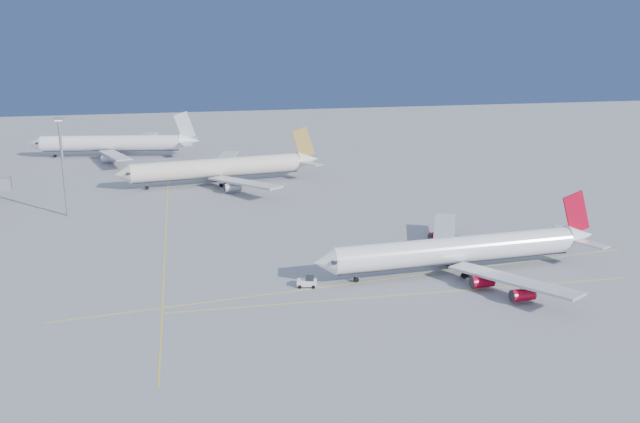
{
  "coord_description": "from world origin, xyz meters",
  "views": [
    {
      "loc": [
        -34.81,
        -132.75,
        50.99
      ],
      "look_at": [
        -4.83,
        21.22,
        7.0
      ],
      "focal_mm": 40.0,
      "sensor_mm": 36.0,
      "label": 1
    }
  ],
  "objects_px": {
    "airliner_third": "(115,143)",
    "pushback_tug": "(307,282)",
    "light_mast": "(62,159)",
    "airliner_etihad": "(221,168)",
    "airliner_virgin": "(461,250)"
  },
  "relations": [
    {
      "from": "airliner_third",
      "to": "pushback_tug",
      "type": "relative_size",
      "value": 15.02
    },
    {
      "from": "airliner_third",
      "to": "light_mast",
      "type": "distance_m",
      "value": 79.18
    },
    {
      "from": "airliner_etihad",
      "to": "airliner_virgin",
      "type": "bearing_deg",
      "value": -72.22
    },
    {
      "from": "airliner_etihad",
      "to": "light_mast",
      "type": "relative_size",
      "value": 2.48
    },
    {
      "from": "airliner_etihad",
      "to": "pushback_tug",
      "type": "relative_size",
      "value": 15.48
    },
    {
      "from": "airliner_virgin",
      "to": "airliner_third",
      "type": "relative_size",
      "value": 1.01
    },
    {
      "from": "pushback_tug",
      "to": "airliner_third",
      "type": "bearing_deg",
      "value": 121.81
    },
    {
      "from": "airliner_third",
      "to": "light_mast",
      "type": "xyz_separation_m",
      "value": [
        -6.03,
        -78.3,
        10.07
      ]
    },
    {
      "from": "pushback_tug",
      "to": "light_mast",
      "type": "height_order",
      "value": "light_mast"
    },
    {
      "from": "airliner_virgin",
      "to": "airliner_third",
      "type": "height_order",
      "value": "airliner_third"
    },
    {
      "from": "airliner_third",
      "to": "pushback_tug",
      "type": "height_order",
      "value": "airliner_third"
    },
    {
      "from": "airliner_virgin",
      "to": "light_mast",
      "type": "bearing_deg",
      "value": 140.83
    },
    {
      "from": "pushback_tug",
      "to": "light_mast",
      "type": "distance_m",
      "value": 81.64
    },
    {
      "from": "airliner_virgin",
      "to": "airliner_etihad",
      "type": "relative_size",
      "value": 0.98
    },
    {
      "from": "airliner_etihad",
      "to": "pushback_tug",
      "type": "xyz_separation_m",
      "value": [
        10.99,
        -89.26,
        -4.06
      ]
    }
  ]
}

